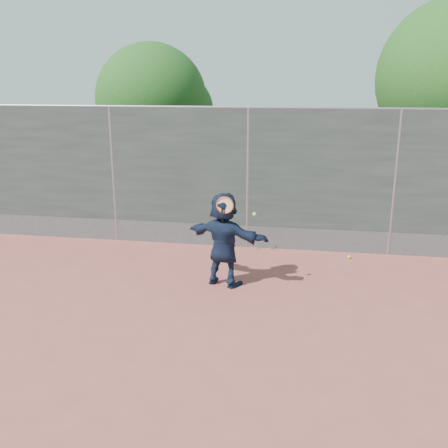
# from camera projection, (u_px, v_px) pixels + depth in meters

# --- Properties ---
(ground) EXTENTS (80.00, 80.00, 0.00)m
(ground) POSITION_uv_depth(u_px,v_px,m) (219.00, 319.00, 7.68)
(ground) COLOR #9E4C42
(ground) RESTS_ON ground
(player) EXTENTS (1.64, 1.00, 1.69)m
(player) POSITION_uv_depth(u_px,v_px,m) (224.00, 239.00, 8.76)
(player) COLOR #15213B
(player) RESTS_ON ground
(ball_ground) EXTENTS (0.07, 0.07, 0.07)m
(ball_ground) POSITION_uv_depth(u_px,v_px,m) (349.00, 257.00, 10.26)
(ball_ground) COLOR #B9E232
(ball_ground) RESTS_ON ground
(fence) EXTENTS (20.00, 0.06, 3.03)m
(fence) POSITION_uv_depth(u_px,v_px,m) (248.00, 176.00, 10.55)
(fence) COLOR #38423D
(fence) RESTS_ON ground
(swing_action) EXTENTS (0.68, 0.13, 0.51)m
(swing_action) POSITION_uv_depth(u_px,v_px,m) (228.00, 207.00, 8.38)
(swing_action) COLOR orange
(swing_action) RESTS_ON ground
(tree_left) EXTENTS (3.15, 3.00, 4.53)m
(tree_left) POSITION_uv_depth(u_px,v_px,m) (158.00, 103.00, 13.52)
(tree_left) COLOR #382314
(tree_left) RESTS_ON ground
(weed_clump) EXTENTS (0.68, 0.07, 0.30)m
(weed_clump) POSITION_uv_depth(u_px,v_px,m) (260.00, 243.00, 10.80)
(weed_clump) COLOR #387226
(weed_clump) RESTS_ON ground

